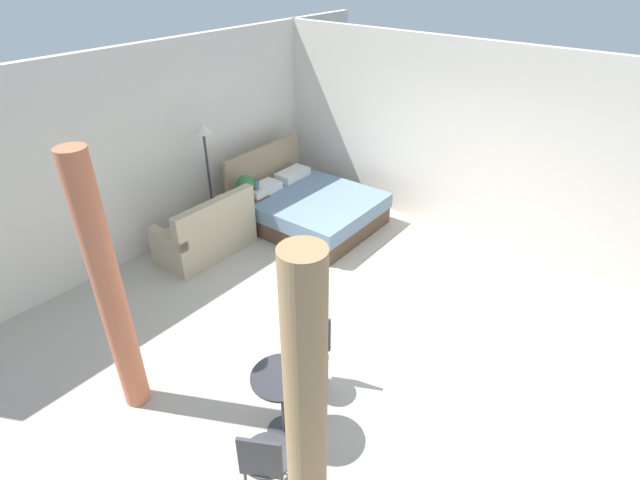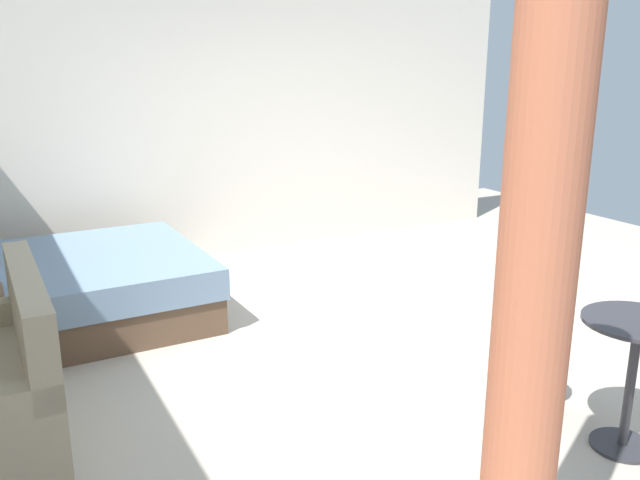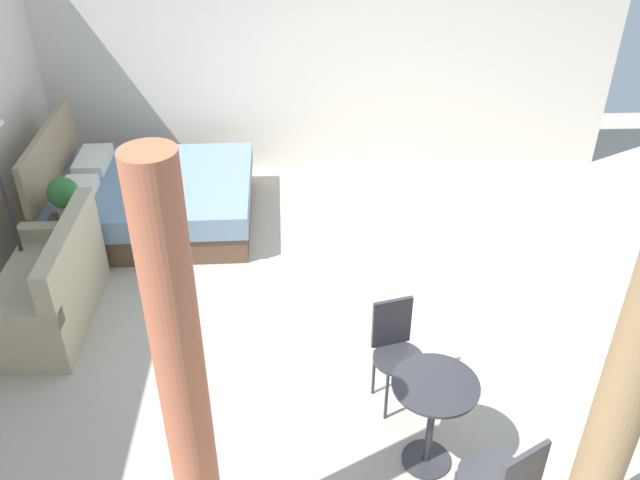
{
  "view_description": "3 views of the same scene",
  "coord_description": "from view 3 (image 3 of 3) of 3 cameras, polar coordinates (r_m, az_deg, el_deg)",
  "views": [
    {
      "loc": [
        -4.02,
        -2.62,
        3.97
      ],
      "look_at": [
        -0.07,
        0.53,
        0.91
      ],
      "focal_mm": 27.68,
      "sensor_mm": 36.0,
      "label": 1
    },
    {
      "loc": [
        -3.86,
        2.45,
        2.02
      ],
      "look_at": [
        0.12,
        0.35,
        0.79
      ],
      "focal_mm": 37.15,
      "sensor_mm": 36.0,
      "label": 2
    },
    {
      "loc": [
        -4.89,
        0.39,
        3.81
      ],
      "look_at": [
        0.02,
        0.2,
        0.63
      ],
      "focal_mm": 37.93,
      "sensor_mm": 36.0,
      "label": 3
    }
  ],
  "objects": [
    {
      "name": "couch",
      "position": [
        6.21,
        -21.87,
        -3.99
      ],
      "size": [
        1.39,
        0.73,
        0.94
      ],
      "color": "tan",
      "rests_on": "ground"
    },
    {
      "name": "wall_right",
      "position": [
        7.98,
        0.73,
        15.67
      ],
      "size": [
        0.12,
        6.66,
        2.87
      ],
      "primitive_type": "cube",
      "color": "silver",
      "rests_on": "ground"
    },
    {
      "name": "cafe_chair_near_window",
      "position": [
        4.99,
        6.33,
        -8.69
      ],
      "size": [
        0.45,
        0.45,
        0.85
      ],
      "color": "#2D2D33",
      "rests_on": "ground"
    },
    {
      "name": "curtain_left",
      "position": [
        3.84,
        24.58,
        -10.91
      ],
      "size": [
        0.27,
        0.27,
        2.67
      ],
      "color": "tan",
      "rests_on": "ground"
    },
    {
      "name": "potted_plant",
      "position": [
        6.66,
        -20.82,
        3.54
      ],
      "size": [
        0.29,
        0.29,
        0.41
      ],
      "color": "tan",
      "rests_on": "nightstand"
    },
    {
      "name": "ground_plane",
      "position": [
        6.22,
        1.87,
        -4.96
      ],
      "size": [
        8.44,
        9.66,
        0.02
      ],
      "primitive_type": "cube",
      "color": "#B2A899"
    },
    {
      "name": "nightstand",
      "position": [
        6.99,
        -19.87,
        0.34
      ],
      "size": [
        0.49,
        0.36,
        0.54
      ],
      "color": "brown",
      "rests_on": "ground"
    },
    {
      "name": "vase",
      "position": [
        6.9,
        -20.15,
        3.58
      ],
      "size": [
        0.1,
        0.1,
        0.23
      ],
      "color": "slate",
      "rests_on": "nightstand"
    },
    {
      "name": "curtain_right",
      "position": [
        3.51,
        -11.38,
        -12.72
      ],
      "size": [
        0.24,
        0.24,
        2.67
      ],
      "color": "#D1704C",
      "rests_on": "ground"
    },
    {
      "name": "balcony_table",
      "position": [
        4.58,
        9.47,
        -13.88
      ],
      "size": [
        0.56,
        0.56,
        0.73
      ],
      "color": "#2D2D33",
      "rests_on": "ground"
    },
    {
      "name": "bed",
      "position": [
        7.38,
        -14.2,
        3.37
      ],
      "size": [
        1.76,
        2.06,
        1.11
      ],
      "color": "brown",
      "rests_on": "ground"
    }
  ]
}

